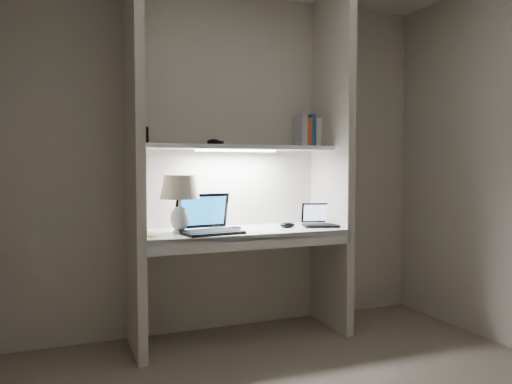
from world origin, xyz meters
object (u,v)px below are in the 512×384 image
book_row (311,132)px  speaker (217,218)px  laptop_netbook (320,221)px  table_lamp (180,194)px  laptop_main (208,224)px

book_row → speaker: bearing=-179.3°
laptop_netbook → book_row: 0.70m
laptop_netbook → speaker: size_ratio=2.33×
table_lamp → laptop_netbook: size_ratio=1.23×
laptop_netbook → laptop_main: bearing=-160.6°
laptop_main → table_lamp: bearing=158.5°
laptop_netbook → speaker: (-0.75, 0.20, 0.03)m
table_lamp → laptop_netbook: (1.06, -0.01, -0.22)m
laptop_main → book_row: bearing=7.9°
laptop_main → book_row: book_row is taller
laptop_netbook → book_row: size_ratio=1.27×
table_lamp → laptop_main: (0.18, -0.05, -0.20)m
speaker → laptop_main: bearing=-133.3°
table_lamp → laptop_main: bearing=-14.5°
table_lamp → book_row: book_row is taller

